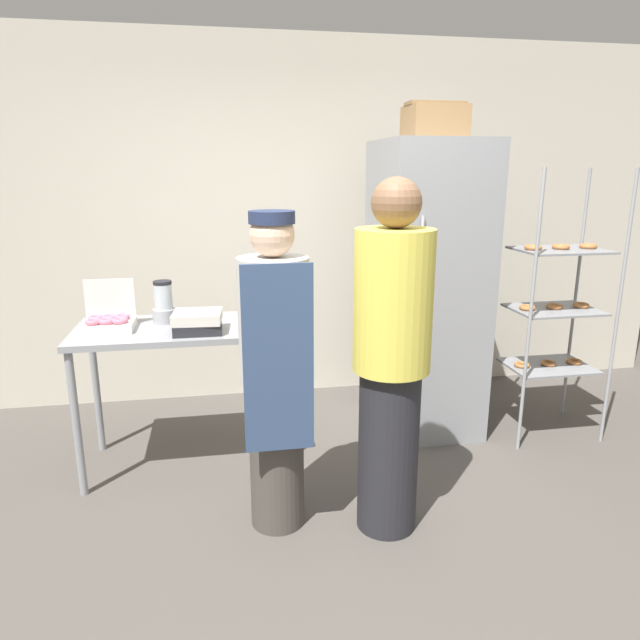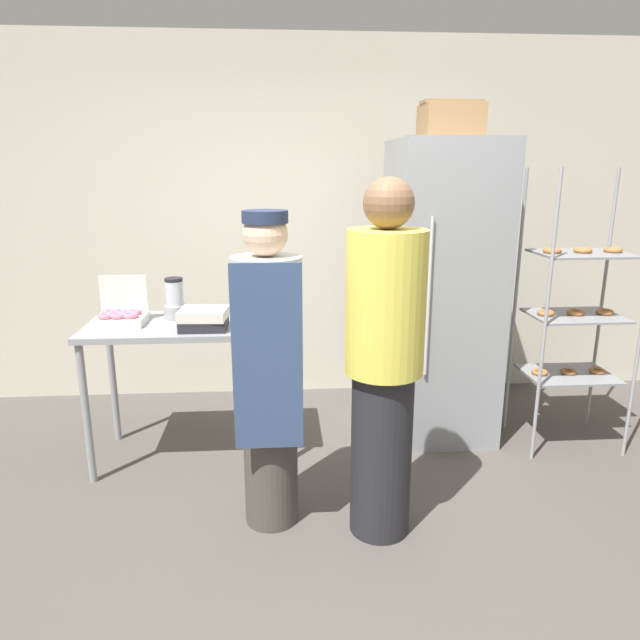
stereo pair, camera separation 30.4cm
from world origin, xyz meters
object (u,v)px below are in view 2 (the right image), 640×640
(blender_pitcher, at_px, (175,301))
(binder_stack, at_px, (204,319))
(person_customer, at_px, (384,363))
(baking_rack, at_px, (575,314))
(person_baker, at_px, (269,369))
(refrigerator, at_px, (441,292))
(donut_box, at_px, (121,316))
(cardboard_storage_box, at_px, (451,120))

(blender_pitcher, distance_m, binder_stack, 0.32)
(blender_pitcher, height_order, person_customer, person_customer)
(baking_rack, xyz_separation_m, person_baker, (-1.94, -0.75, -0.06))
(person_customer, bearing_deg, binder_stack, 143.12)
(person_baker, relative_size, person_customer, 0.91)
(refrigerator, distance_m, person_customer, 1.28)
(baking_rack, xyz_separation_m, donut_box, (-2.83, -0.04, 0.05))
(binder_stack, height_order, person_baker, person_baker)
(donut_box, height_order, person_customer, person_customer)
(binder_stack, height_order, cardboard_storage_box, cardboard_storage_box)
(refrigerator, xyz_separation_m, donut_box, (-2.02, -0.30, -0.05))
(baking_rack, bearing_deg, person_customer, -148.02)
(person_customer, bearing_deg, donut_box, 149.78)
(donut_box, bearing_deg, blender_pitcher, 19.24)
(donut_box, height_order, blender_pitcher, donut_box)
(baking_rack, height_order, binder_stack, baking_rack)
(person_customer, bearing_deg, person_baker, 167.82)
(refrigerator, height_order, baking_rack, refrigerator)
(refrigerator, height_order, blender_pitcher, refrigerator)
(donut_box, height_order, binder_stack, donut_box)
(baking_rack, height_order, blender_pitcher, baking_rack)
(baking_rack, height_order, donut_box, baking_rack)
(donut_box, distance_m, person_customer, 1.66)
(person_baker, bearing_deg, person_customer, -12.18)
(blender_pitcher, bearing_deg, baking_rack, -1.61)
(binder_stack, relative_size, person_baker, 0.18)
(refrigerator, bearing_deg, donut_box, -171.57)
(baking_rack, xyz_separation_m, blender_pitcher, (-2.52, 0.07, 0.11))
(donut_box, xyz_separation_m, person_customer, (1.43, -0.83, -0.04))
(refrigerator, relative_size, person_baker, 1.23)
(baking_rack, relative_size, person_customer, 1.02)
(binder_stack, distance_m, cardboard_storage_box, 1.93)
(blender_pitcher, relative_size, person_customer, 0.15)
(person_baker, xyz_separation_m, person_customer, (0.55, -0.12, 0.06))
(donut_box, bearing_deg, baking_rack, 0.72)
(baking_rack, bearing_deg, cardboard_storage_box, 163.26)
(person_baker, bearing_deg, baking_rack, 21.19)
(donut_box, bearing_deg, person_customer, -30.22)
(donut_box, relative_size, blender_pitcher, 1.12)
(binder_stack, xyz_separation_m, person_baker, (0.38, -0.58, -0.11))
(refrigerator, relative_size, cardboard_storage_box, 5.42)
(baking_rack, relative_size, cardboard_storage_box, 4.93)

